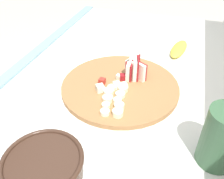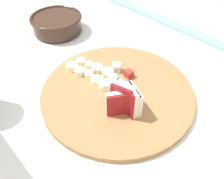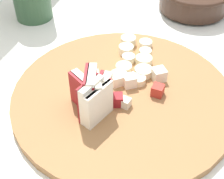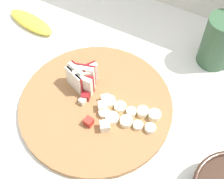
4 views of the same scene
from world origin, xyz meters
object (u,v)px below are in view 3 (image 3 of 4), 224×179
(apple_wedge_fan, at_px, (93,96))
(cutting_board, at_px, (123,96))
(apple_dice_pile, at_px, (137,85))
(banana_slice_rows, at_px, (133,60))

(apple_wedge_fan, bearing_deg, cutting_board, -30.12)
(apple_dice_pile, bearing_deg, apple_wedge_fan, 143.81)
(cutting_board, distance_m, apple_wedge_fan, 0.07)
(apple_wedge_fan, height_order, banana_slice_rows, apple_wedge_fan)
(banana_slice_rows, bearing_deg, cutting_board, -175.76)
(apple_dice_pile, relative_size, banana_slice_rows, 0.74)
(apple_dice_pile, height_order, banana_slice_rows, apple_dice_pile)
(apple_wedge_fan, height_order, apple_dice_pile, apple_wedge_fan)
(apple_wedge_fan, bearing_deg, banana_slice_rows, -10.29)
(cutting_board, xyz_separation_m, apple_wedge_fan, (-0.05, 0.03, 0.04))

